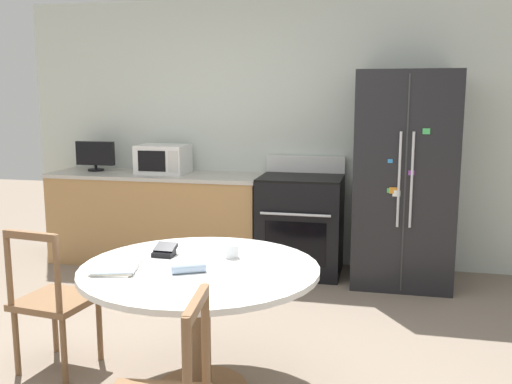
# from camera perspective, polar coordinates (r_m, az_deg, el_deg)

# --- Properties ---
(ground_plane) EXTENTS (14.00, 14.00, 0.00)m
(ground_plane) POSITION_cam_1_polar(r_m,az_deg,el_deg) (3.53, -6.42, -18.48)
(ground_plane) COLOR gray
(back_wall) EXTENTS (5.20, 0.10, 2.60)m
(back_wall) POSITION_cam_1_polar(r_m,az_deg,el_deg) (5.70, 2.11, 5.99)
(back_wall) COLOR silver
(back_wall) RESTS_ON ground_plane
(kitchen_counter) EXTENTS (2.13, 0.64, 0.90)m
(kitchen_counter) POSITION_cam_1_polar(r_m,az_deg,el_deg) (5.80, -9.85, -2.57)
(kitchen_counter) COLOR #AD7F4C
(kitchen_counter) RESTS_ON ground_plane
(refrigerator) EXTENTS (0.85, 0.79, 1.87)m
(refrigerator) POSITION_cam_1_polar(r_m,az_deg,el_deg) (5.19, 14.55, 1.29)
(refrigerator) COLOR black
(refrigerator) RESTS_ON ground_plane
(oven_range) EXTENTS (0.76, 0.68, 1.08)m
(oven_range) POSITION_cam_1_polar(r_m,az_deg,el_deg) (5.39, 4.49, -3.20)
(oven_range) COLOR black
(oven_range) RESTS_ON ground_plane
(microwave) EXTENTS (0.48, 0.38, 0.28)m
(microwave) POSITION_cam_1_polar(r_m,az_deg,el_deg) (5.71, -9.26, 3.27)
(microwave) COLOR white
(microwave) RESTS_ON kitchen_counter
(countertop_tv) EXTENTS (0.41, 0.16, 0.30)m
(countertop_tv) POSITION_cam_1_polar(r_m,az_deg,el_deg) (6.04, -15.77, 3.59)
(countertop_tv) COLOR black
(countertop_tv) RESTS_ON kitchen_counter
(dining_table) EXTENTS (1.32, 1.32, 0.73)m
(dining_table) POSITION_cam_1_polar(r_m,az_deg,el_deg) (3.21, -5.59, -9.54)
(dining_table) COLOR white
(dining_table) RESTS_ON ground_plane
(dining_chair_left) EXTENTS (0.47, 0.47, 0.90)m
(dining_chair_left) POSITION_cam_1_polar(r_m,az_deg,el_deg) (3.70, -19.58, -10.27)
(dining_chair_left) COLOR brown
(dining_chair_left) RESTS_ON ground_plane
(candle_glass) EXTENTS (0.08, 0.08, 0.08)m
(candle_glass) POSITION_cam_1_polar(r_m,az_deg,el_deg) (3.31, -2.44, -6.01)
(candle_glass) COLOR silver
(candle_glass) RESTS_ON dining_table
(folded_napkin) EXTENTS (0.19, 0.13, 0.05)m
(folded_napkin) POSITION_cam_1_polar(r_m,az_deg,el_deg) (3.05, -6.73, -7.58)
(folded_napkin) COLOR #A3BCDB
(folded_napkin) RESTS_ON dining_table
(wallet) EXTENTS (0.12, 0.13, 0.07)m
(wallet) POSITION_cam_1_polar(r_m,az_deg,el_deg) (3.39, -9.11, -5.85)
(wallet) COLOR black
(wallet) RESTS_ON dining_table
(mail_stack) EXTENTS (0.29, 0.35, 0.02)m
(mail_stack) POSITION_cam_1_polar(r_m,az_deg,el_deg) (3.20, -13.68, -7.27)
(mail_stack) COLOR white
(mail_stack) RESTS_ON dining_table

